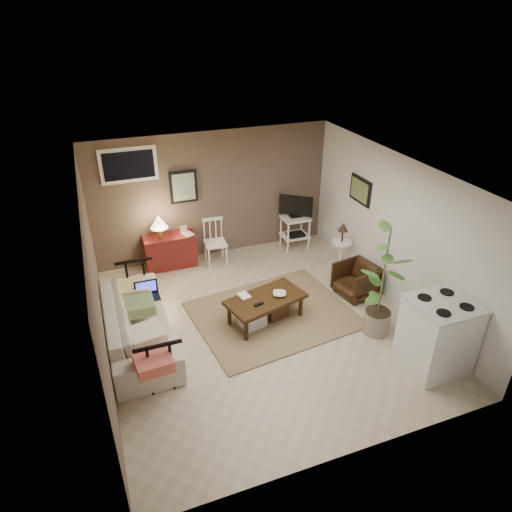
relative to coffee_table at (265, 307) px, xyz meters
name	(u,v)px	position (x,y,z in m)	size (l,w,h in m)	color
floor	(261,324)	(-0.09, -0.06, -0.25)	(5.00, 5.00, 0.00)	#C1B293
art_back	(184,187)	(-0.64, 2.41, 1.20)	(0.50, 0.03, 0.60)	black
art_right	(360,190)	(2.14, 0.99, 1.27)	(0.03, 0.60, 0.45)	black
window	(129,165)	(-1.54, 2.41, 1.70)	(0.96, 0.03, 0.60)	white
rug	(273,314)	(0.17, 0.10, -0.24)	(2.39, 1.91, 0.02)	#967A57
coffee_table	(265,307)	(0.00, 0.00, 0.00)	(1.31, 0.90, 0.45)	#3D2410
sofa	(137,317)	(-1.89, 0.18, 0.19)	(2.25, 0.66, 0.88)	beige
sofa_pillows	(143,321)	(-1.83, -0.08, 0.29)	(0.43, 2.14, 0.15)	#F5EFCB
sofa_end_rails	(147,318)	(-1.76, 0.18, 0.13)	(0.61, 2.25, 0.76)	black
laptop	(147,292)	(-1.67, 0.57, 0.32)	(0.35, 0.25, 0.24)	black
red_console	(169,248)	(-1.03, 2.21, 0.12)	(0.93, 0.41, 1.08)	maroon
spindle_chair	(215,243)	(-0.19, 2.06, 0.15)	(0.41, 0.41, 0.86)	white
tv_stand	(295,221)	(1.46, 2.08, 0.33)	(0.56, 0.44, 1.11)	white
side_table	(342,241)	(1.87, 0.99, 0.34)	(0.36, 0.36, 0.95)	white
armchair	(356,278)	(1.70, 0.16, 0.06)	(0.60, 0.57, 0.62)	black
potted_plant	(383,278)	(1.46, -0.83, 0.69)	(0.44, 0.44, 1.77)	gray
stove	(437,335)	(1.75, -1.72, 0.27)	(0.80, 0.74, 1.04)	silver
bowl	(280,290)	(0.23, -0.01, 0.28)	(0.20, 0.05, 0.20)	#3D2410
book_table	(239,292)	(-0.36, 0.15, 0.28)	(0.16, 0.02, 0.21)	#3D2410
book_console	(184,231)	(-0.76, 2.12, 0.48)	(0.16, 0.02, 0.22)	#3D2410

